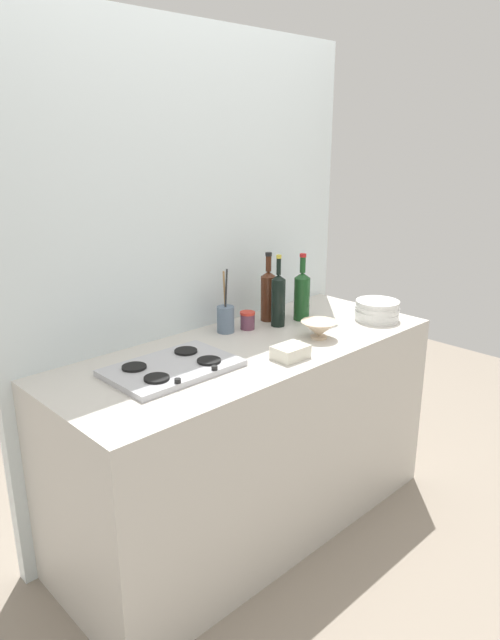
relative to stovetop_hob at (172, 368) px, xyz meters
name	(u,v)px	position (x,y,z in m)	size (l,w,h in m)	color
ground_plane	(250,522)	(0.41, -0.01, -0.91)	(6.00, 6.00, 0.00)	gray
counter_block	(250,438)	(0.41, -0.01, -0.46)	(1.80, 0.70, 0.90)	beige
backsplash_panel	(194,282)	(0.41, 0.37, 0.21)	(1.90, 0.06, 2.24)	silver
stovetop_hob	(172,368)	(0.00, 0.00, 0.00)	(0.50, 0.33, 0.04)	#B2B2B7
plate_stack	(377,310)	(1.13, -0.17, 0.03)	(0.22, 0.22, 0.10)	white
wine_bottle_leftmost	(302,295)	(0.86, 0.09, 0.11)	(0.08, 0.08, 0.33)	#19471E
wine_bottle_mid_left	(278,299)	(0.70, 0.10, 0.12)	(0.07, 0.07, 0.35)	black
wine_bottle_mid_right	(268,294)	(0.73, 0.20, 0.12)	(0.07, 0.07, 0.34)	#472314
mixing_bowl	(319,329)	(0.71, -0.15, 0.03)	(0.17, 0.17, 0.08)	beige
butter_dish	(290,352)	(0.43, -0.23, 0.01)	(0.14, 0.11, 0.05)	silver
utensil_crock	(226,318)	(0.46, 0.21, 0.05)	(0.08, 0.08, 0.30)	slate
condiment_jar_front	(248,320)	(0.56, 0.17, 0.03)	(0.07, 0.07, 0.08)	#66384C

